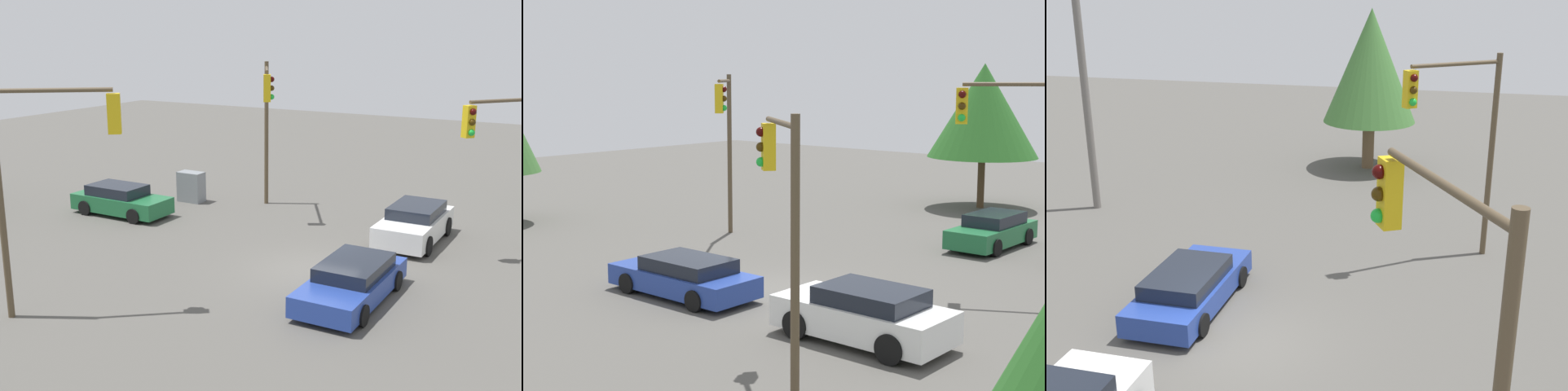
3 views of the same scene
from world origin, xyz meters
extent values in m
plane|color=#54514C|center=(0.00, 0.00, 0.00)|extent=(80.00, 80.00, 0.00)
cube|color=#233D93|center=(-1.93, 1.49, 0.47)|extent=(1.87, 4.61, 0.60)
cube|color=black|center=(-1.93, 1.25, 0.97)|extent=(1.65, 2.54, 0.40)
cylinder|color=black|center=(-2.82, 2.91, 0.30)|extent=(0.22, 0.60, 0.60)
cylinder|color=black|center=(-1.05, 2.91, 0.30)|extent=(0.22, 0.60, 0.60)
cylinder|color=black|center=(-2.82, 0.06, 0.30)|extent=(0.22, 0.60, 0.60)
cylinder|color=black|center=(-1.05, 0.06, 0.30)|extent=(0.22, 0.60, 0.60)
cube|color=#1E6638|center=(10.00, -2.31, 0.51)|extent=(4.27, 1.72, 0.67)
cube|color=black|center=(10.21, -2.31, 1.06)|extent=(2.35, 1.51, 0.43)
cylinder|color=black|center=(8.67, -3.12, 0.31)|extent=(0.63, 0.22, 0.63)
cylinder|color=black|center=(8.67, -1.49, 0.31)|extent=(0.63, 0.22, 0.63)
cylinder|color=black|center=(11.32, -3.12, 0.31)|extent=(0.63, 0.22, 0.63)
cylinder|color=black|center=(11.32, -1.49, 0.31)|extent=(0.63, 0.22, 0.63)
cube|color=silver|center=(-1.89, -4.82, 0.58)|extent=(1.87, 4.35, 0.77)
cube|color=black|center=(-1.89, -5.04, 1.17)|extent=(1.64, 2.39, 0.41)
cylinder|color=black|center=(-2.78, -3.47, 0.36)|extent=(0.22, 0.71, 0.71)
cylinder|color=black|center=(-1.00, -3.47, 0.36)|extent=(0.22, 0.71, 0.71)
cylinder|color=black|center=(-2.78, -6.17, 0.36)|extent=(0.22, 0.71, 0.71)
cylinder|color=black|center=(-1.00, -6.17, 0.36)|extent=(0.22, 0.71, 0.71)
cylinder|color=brown|center=(-5.70, -5.88, 2.82)|extent=(0.18, 0.18, 5.63)
cylinder|color=brown|center=(-4.77, -4.71, 5.38)|extent=(1.95, 2.41, 0.12)
cube|color=gold|center=(-3.84, -3.55, 4.76)|extent=(0.43, 0.44, 1.05)
sphere|color=#360503|center=(-3.97, -3.44, 5.09)|extent=(0.22, 0.22, 0.22)
sphere|color=#392605|center=(-3.97, -3.44, 4.76)|extent=(0.22, 0.22, 0.22)
sphere|color=green|center=(-3.97, -3.44, 4.42)|extent=(0.22, 0.22, 0.22)
cylinder|color=brown|center=(4.76, -5.55, 6.09)|extent=(1.70, 2.89, 0.12)
cube|color=gold|center=(3.96, -4.13, 5.46)|extent=(0.41, 0.43, 1.05)
sphere|color=#360503|center=(3.81, -4.22, 5.80)|extent=(0.22, 0.22, 0.22)
sphere|color=#392605|center=(3.81, -4.22, 5.46)|extent=(0.22, 0.22, 0.22)
sphere|color=green|center=(3.81, -4.22, 5.13)|extent=(0.22, 0.22, 0.22)
cylinder|color=brown|center=(5.73, 7.10, 3.20)|extent=(0.18, 0.18, 6.39)
cylinder|color=brown|center=(4.53, 6.16, 6.14)|extent=(2.48, 1.96, 0.12)
cube|color=gold|center=(3.33, 5.23, 5.52)|extent=(0.44, 0.43, 1.05)
sphere|color=#360503|center=(3.44, 5.10, 5.85)|extent=(0.22, 0.22, 0.22)
sphere|color=#392605|center=(3.44, 5.10, 5.52)|extent=(0.22, 0.22, 0.22)
sphere|color=green|center=(3.44, 5.10, 5.18)|extent=(0.22, 0.22, 0.22)
cylinder|color=#4C3823|center=(18.09, 2.26, 1.23)|extent=(0.34, 0.34, 2.47)
cone|color=#286623|center=(18.09, 2.26, 4.70)|extent=(5.23, 5.23, 4.46)
camera|label=1|loc=(-8.35, 18.13, 7.60)|focal=45.00mm
camera|label=2|loc=(-17.12, -15.40, 6.32)|focal=55.00mm
camera|label=3|loc=(5.01, -13.20, 8.42)|focal=45.00mm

